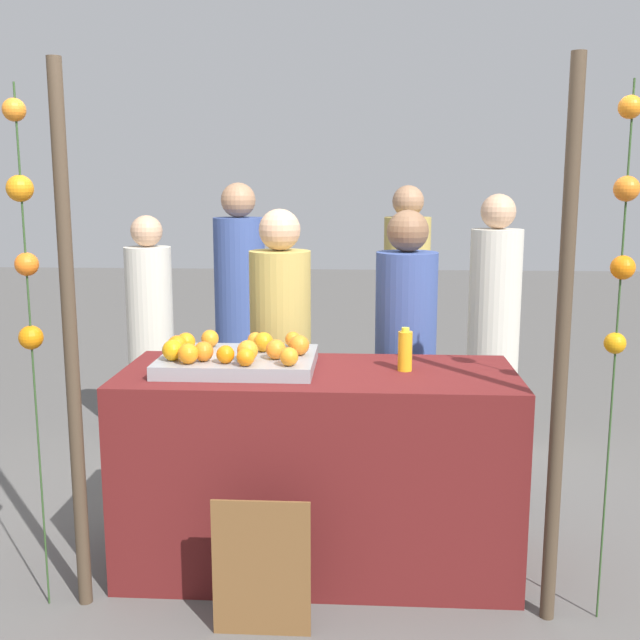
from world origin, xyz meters
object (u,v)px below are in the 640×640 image
object	(u,v)px
orange_1	(173,350)
juice_bottle	(405,351)
vendor_left	(281,371)
orange_0	(263,342)
stall_counter	(318,469)
chalkboard_sign	(262,569)
vendor_right	(405,373)

from	to	relation	value
orange_1	juice_bottle	bearing A→B (deg)	7.08
orange_1	vendor_left	bearing A→B (deg)	62.98
orange_0	stall_counter	bearing A→B (deg)	-21.90
vendor_left	chalkboard_sign	bearing A→B (deg)	-87.38
stall_counter	juice_bottle	xyz separation A→B (m)	(0.38, 0.03, 0.54)
stall_counter	vendor_left	distance (m)	0.75
vendor_left	orange_0	bearing A→B (deg)	-91.70
juice_bottle	vendor_right	distance (m)	0.68
juice_bottle	vendor_right	size ratio (longest dim) A/B	0.12
orange_1	vendor_right	distance (m)	1.31
orange_1	vendor_right	xyz separation A→B (m)	(1.04, 0.75, -0.28)
orange_1	chalkboard_sign	bearing A→B (deg)	-47.24
chalkboard_sign	vendor_right	bearing A→B (deg)	64.03
juice_bottle	chalkboard_sign	world-z (taller)	juice_bottle
vendor_left	orange_1	bearing A→B (deg)	-117.02
chalkboard_sign	orange_0	bearing A→B (deg)	96.13
orange_1	chalkboard_sign	xyz separation A→B (m)	(0.44, -0.47, -0.75)
orange_0	vendor_left	world-z (taller)	vendor_left
orange_0	chalkboard_sign	distance (m)	1.01
orange_0	vendor_right	size ratio (longest dim) A/B	0.06
vendor_left	stall_counter	bearing A→B (deg)	-70.02
chalkboard_sign	vendor_left	xyz separation A→B (m)	(-0.06, 1.22, 0.47)
orange_1	vendor_left	distance (m)	0.88
orange_0	chalkboard_sign	world-z (taller)	orange_0
vendor_right	orange_1	bearing A→B (deg)	-143.94
juice_bottle	orange_1	bearing A→B (deg)	-172.92
orange_0	orange_1	world-z (taller)	orange_1
juice_bottle	vendor_right	world-z (taller)	vendor_right
vendor_left	juice_bottle	bearing A→B (deg)	-45.32
chalkboard_sign	vendor_left	world-z (taller)	vendor_left
orange_0	vendor_left	distance (m)	0.61
juice_bottle	vendor_left	xyz separation A→B (m)	(-0.62, 0.63, -0.26)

